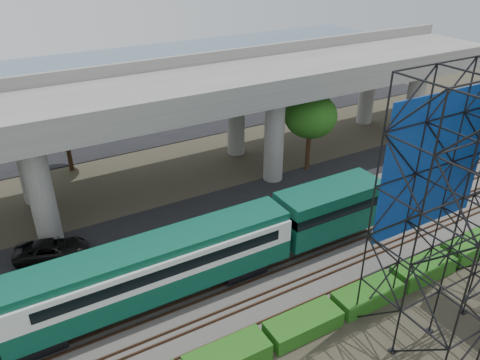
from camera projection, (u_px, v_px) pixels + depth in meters
ground at (250, 293)px, 30.18m from camera, size 140.00×140.00×0.00m
ballast_bed at (235, 275)px, 31.66m from camera, size 90.00×12.00×0.20m
service_road at (184, 217)px, 38.20m from camera, size 90.00×5.00×0.08m
parking_lot at (104, 126)px, 56.19m from camera, size 90.00×18.00×0.08m
harbor_water at (66, 82)px, 73.05m from camera, size 140.00×40.00×0.03m
rail_tracks at (235, 273)px, 31.58m from camera, size 90.00×9.52×0.16m
commuter_train at (178, 260)px, 28.59m from camera, size 29.30×3.06×4.30m
overpass at (134, 105)px, 37.94m from camera, size 80.00×12.00×12.40m
scaffold_tower at (476, 215)px, 24.50m from camera, size 9.36×6.36×15.00m
hedge_strip at (303, 324)px, 27.07m from camera, size 34.60×1.80×1.20m
trees at (99, 142)px, 37.89m from camera, size 40.94×16.94×7.69m
suv at (52, 250)px, 32.99m from camera, size 5.53×3.72×1.41m
parked_cars at (107, 122)px, 55.83m from camera, size 39.49×9.22×1.22m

